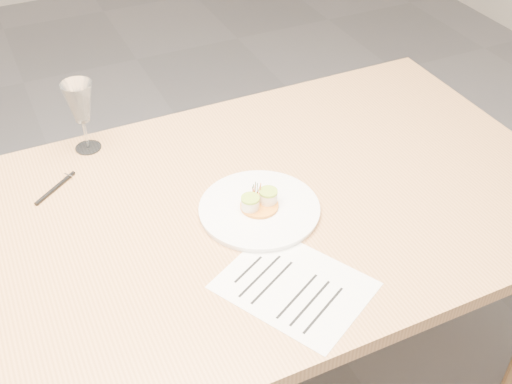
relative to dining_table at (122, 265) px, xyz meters
name	(u,v)px	position (x,y,z in m)	size (l,w,h in m)	color
dining_table	(122,265)	(0.00, 0.00, 0.00)	(2.40, 1.00, 0.75)	tan
dinner_plate	(260,208)	(0.36, -0.03, 0.08)	(0.31, 0.31, 0.08)	white
recipe_sheet	(294,286)	(0.32, -0.30, 0.07)	(0.37, 0.39, 0.00)	white
ballpoint_pen	(56,188)	(-0.09, 0.28, 0.07)	(0.13, 0.10, 0.01)	black
wine_glass_2	(80,104)	(0.03, 0.43, 0.22)	(0.09, 0.09, 0.21)	white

